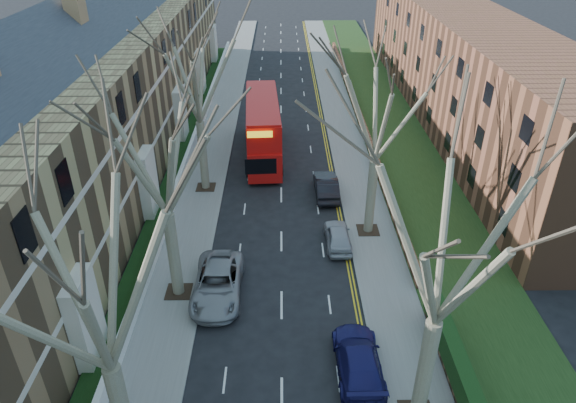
{
  "coord_description": "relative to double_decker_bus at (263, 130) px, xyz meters",
  "views": [
    {
      "loc": [
        0.08,
        -6.03,
        18.87
      ],
      "look_at": [
        0.41,
        20.13,
        3.46
      ],
      "focal_mm": 32.0,
      "sensor_mm": 36.0,
      "label": 1
    }
  ],
  "objects": [
    {
      "name": "pavement_left",
      "position": [
        -4.49,
        5.18,
        -2.3
      ],
      "size": [
        3.0,
        102.0,
        0.12
      ],
      "primitive_type": "cube",
      "color": "slate",
      "rests_on": "ground"
    },
    {
      "name": "pavement_right",
      "position": [
        7.51,
        5.18,
        -2.3
      ],
      "size": [
        3.0,
        102.0,
        0.12
      ],
      "primitive_type": "cube",
      "color": "slate",
      "rests_on": "ground"
    },
    {
      "name": "terrace_left",
      "position": [
        -12.14,
        -2.82,
        3.17
      ],
      "size": [
        9.7,
        78.0,
        13.6
      ],
      "color": "olive",
      "rests_on": "ground"
    },
    {
      "name": "flats_right",
      "position": [
        18.97,
        9.18,
        2.62
      ],
      "size": [
        13.97,
        54.0,
        10.0
      ],
      "color": "brown",
      "rests_on": "ground"
    },
    {
      "name": "front_wall_left",
      "position": [
        -6.14,
        -2.82,
        -1.74
      ],
      "size": [
        0.3,
        78.0,
        1.0
      ],
      "color": "white",
      "rests_on": "ground"
    },
    {
      "name": "grass_verge_right",
      "position": [
        12.01,
        5.18,
        -2.21
      ],
      "size": [
        6.0,
        102.0,
        0.06
      ],
      "color": "#1B3212",
      "rests_on": "ground"
    },
    {
      "name": "tree_left_mid",
      "position": [
        -4.19,
        -27.82,
        7.2
      ],
      "size": [
        10.5,
        10.5,
        14.71
      ],
      "color": "#685F4A",
      "rests_on": "ground"
    },
    {
      "name": "tree_left_far",
      "position": [
        -4.19,
        -17.82,
        6.88
      ],
      "size": [
        10.15,
        10.15,
        14.22
      ],
      "color": "#685F4A",
      "rests_on": "ground"
    },
    {
      "name": "tree_left_dist",
      "position": [
        -4.19,
        -5.82,
        7.2
      ],
      "size": [
        10.5,
        10.5,
        14.71
      ],
      "color": "#685F4A",
      "rests_on": "ground"
    },
    {
      "name": "tree_right_mid",
      "position": [
        7.21,
        -25.82,
        7.2
      ],
      "size": [
        10.5,
        10.5,
        14.71
      ],
      "color": "#685F4A",
      "rests_on": "ground"
    },
    {
      "name": "tree_right_far",
      "position": [
        7.21,
        -11.82,
        6.88
      ],
      "size": [
        10.15,
        10.15,
        14.22
      ],
      "color": "#685F4A",
      "rests_on": "ground"
    },
    {
      "name": "double_decker_bus",
      "position": [
        0.0,
        0.0,
        0.0
      ],
      "size": [
        3.36,
        11.62,
        4.79
      ],
      "rotation": [
        0.0,
        0.0,
        3.2
      ],
      "color": "red",
      "rests_on": "ground"
    },
    {
      "name": "car_left_far",
      "position": [
        -1.98,
        -17.93,
        -1.58
      ],
      "size": [
        2.61,
        5.64,
        1.57
      ],
      "primitive_type": "imported",
      "rotation": [
        0.0,
        0.0,
        -0.0
      ],
      "color": "gray",
      "rests_on": "ground"
    },
    {
      "name": "car_right_near",
      "position": [
        5.02,
        -23.41,
        -1.62
      ],
      "size": [
        2.13,
        5.11,
        1.47
      ],
      "primitive_type": "imported",
      "rotation": [
        0.0,
        0.0,
        3.15
      ],
      "color": "#191854",
      "rests_on": "ground"
    },
    {
      "name": "car_right_mid",
      "position": [
        5.07,
        -13.25,
        -1.7
      ],
      "size": [
        1.63,
        3.9,
        1.32
      ],
      "primitive_type": "imported",
      "rotation": [
        0.0,
        0.0,
        3.16
      ],
      "color": "#A0A1A9",
      "rests_on": "ground"
    },
    {
      "name": "car_right_far",
      "position": [
        4.82,
        -6.85,
        -1.61
      ],
      "size": [
        1.68,
        4.62,
        1.51
      ],
      "primitive_type": "imported",
      "rotation": [
        0.0,
        0.0,
        3.16
      ],
      "color": "black",
      "rests_on": "ground"
    }
  ]
}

